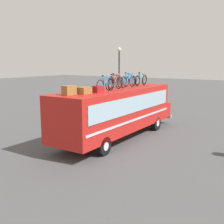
{
  "coord_description": "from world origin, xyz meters",
  "views": [
    {
      "loc": [
        -13.96,
        -8.81,
        4.62
      ],
      "look_at": [
        -0.48,
        0.0,
        1.71
      ],
      "focal_mm": 44.85,
      "sensor_mm": 36.0,
      "label": 1
    }
  ],
  "objects_px": {
    "luggage_bag_1": "(69,90)",
    "rooftop_bicycle_2": "(114,83)",
    "bus": "(118,109)",
    "rooftop_bicycle_5": "(130,81)",
    "rooftop_bicycle_3": "(116,82)",
    "rooftop_bicycle_4": "(128,81)",
    "luggage_bag_2": "(84,90)",
    "rooftop_bicycle_7": "(141,79)",
    "street_lamp": "(119,72)",
    "rooftop_bicycle_1": "(106,84)",
    "luggage_bag_3": "(98,89)",
    "rooftop_bicycle_6": "(141,80)"
  },
  "relations": [
    {
      "from": "luggage_bag_1",
      "to": "rooftop_bicycle_2",
      "type": "xyz_separation_m",
      "value": [
        3.34,
        -0.42,
        0.15
      ]
    },
    {
      "from": "bus",
      "to": "rooftop_bicycle_5",
      "type": "relative_size",
      "value": 6.34
    },
    {
      "from": "luggage_bag_1",
      "to": "rooftop_bicycle_3",
      "type": "height_order",
      "value": "rooftop_bicycle_3"
    },
    {
      "from": "rooftop_bicycle_4",
      "to": "luggage_bag_1",
      "type": "bearing_deg",
      "value": 176.45
    },
    {
      "from": "luggage_bag_1",
      "to": "luggage_bag_2",
      "type": "distance_m",
      "value": 0.85
    },
    {
      "from": "rooftop_bicycle_3",
      "to": "rooftop_bicycle_5",
      "type": "distance_m",
      "value": 1.7
    },
    {
      "from": "rooftop_bicycle_2",
      "to": "rooftop_bicycle_4",
      "type": "distance_m",
      "value": 1.76
    },
    {
      "from": "rooftop_bicycle_7",
      "to": "street_lamp",
      "type": "distance_m",
      "value": 5.79
    },
    {
      "from": "luggage_bag_2",
      "to": "luggage_bag_1",
      "type": "bearing_deg",
      "value": 161.64
    },
    {
      "from": "luggage_bag_1",
      "to": "rooftop_bicycle_3",
      "type": "distance_m",
      "value": 4.19
    },
    {
      "from": "rooftop_bicycle_1",
      "to": "rooftop_bicycle_4",
      "type": "bearing_deg",
      "value": 3.13
    },
    {
      "from": "luggage_bag_1",
      "to": "rooftop_bicycle_1",
      "type": "height_order",
      "value": "rooftop_bicycle_1"
    },
    {
      "from": "bus",
      "to": "rooftop_bicycle_5",
      "type": "xyz_separation_m",
      "value": [
        1.83,
        0.21,
        1.63
      ]
    },
    {
      "from": "street_lamp",
      "to": "luggage_bag_2",
      "type": "bearing_deg",
      "value": -156.98
    },
    {
      "from": "rooftop_bicycle_3",
      "to": "street_lamp",
      "type": "distance_m",
      "value": 8.45
    },
    {
      "from": "rooftop_bicycle_3",
      "to": "rooftop_bicycle_5",
      "type": "xyz_separation_m",
      "value": [
        1.7,
        -0.05,
        -0.02
      ]
    },
    {
      "from": "rooftop_bicycle_1",
      "to": "rooftop_bicycle_7",
      "type": "xyz_separation_m",
      "value": [
        5.12,
        0.49,
        0.0
      ]
    },
    {
      "from": "rooftop_bicycle_7",
      "to": "luggage_bag_1",
      "type": "bearing_deg",
      "value": -179.81
    },
    {
      "from": "bus",
      "to": "luggage_bag_2",
      "type": "distance_m",
      "value": 3.56
    },
    {
      "from": "rooftop_bicycle_5",
      "to": "rooftop_bicycle_7",
      "type": "relative_size",
      "value": 0.97
    },
    {
      "from": "rooftop_bicycle_2",
      "to": "rooftop_bicycle_3",
      "type": "relative_size",
      "value": 1.02
    },
    {
      "from": "luggage_bag_3",
      "to": "rooftop_bicycle_2",
      "type": "bearing_deg",
      "value": 1.2
    },
    {
      "from": "luggage_bag_3",
      "to": "rooftop_bicycle_6",
      "type": "height_order",
      "value": "rooftop_bicycle_6"
    },
    {
      "from": "luggage_bag_3",
      "to": "rooftop_bicycle_7",
      "type": "distance_m",
      "value": 5.87
    },
    {
      "from": "rooftop_bicycle_6",
      "to": "rooftop_bicycle_7",
      "type": "bearing_deg",
      "value": 25.98
    },
    {
      "from": "rooftop_bicycle_2",
      "to": "rooftop_bicycle_4",
      "type": "xyz_separation_m",
      "value": [
        1.76,
        0.1,
        0.01
      ]
    },
    {
      "from": "luggage_bag_1",
      "to": "luggage_bag_2",
      "type": "bearing_deg",
      "value": -18.36
    },
    {
      "from": "bus",
      "to": "rooftop_bicycle_5",
      "type": "bearing_deg",
      "value": 6.64
    },
    {
      "from": "luggage_bag_2",
      "to": "rooftop_bicycle_1",
      "type": "distance_m",
      "value": 1.66
    },
    {
      "from": "rooftop_bicycle_1",
      "to": "rooftop_bicycle_6",
      "type": "relative_size",
      "value": 1.02
    },
    {
      "from": "luggage_bag_3",
      "to": "rooftop_bicycle_1",
      "type": "bearing_deg",
      "value": -0.54
    },
    {
      "from": "luggage_bag_1",
      "to": "rooftop_bicycle_1",
      "type": "bearing_deg",
      "value": -10.75
    },
    {
      "from": "luggage_bag_1",
      "to": "street_lamp",
      "type": "relative_size",
      "value": 0.12
    },
    {
      "from": "rooftop_bicycle_5",
      "to": "street_lamp",
      "type": "distance_m",
      "value": 7.07
    },
    {
      "from": "luggage_bag_3",
      "to": "street_lamp",
      "type": "height_order",
      "value": "street_lamp"
    },
    {
      "from": "rooftop_bicycle_1",
      "to": "bus",
      "type": "bearing_deg",
      "value": 7.45
    },
    {
      "from": "rooftop_bicycle_3",
      "to": "rooftop_bicycle_6",
      "type": "distance_m",
      "value": 2.55
    },
    {
      "from": "luggage_bag_1",
      "to": "rooftop_bicycle_4",
      "type": "height_order",
      "value": "rooftop_bicycle_4"
    },
    {
      "from": "bus",
      "to": "rooftop_bicycle_6",
      "type": "relative_size",
      "value": 6.47
    },
    {
      "from": "rooftop_bicycle_2",
      "to": "rooftop_bicycle_7",
      "type": "bearing_deg",
      "value": 6.03
    },
    {
      "from": "rooftop_bicycle_3",
      "to": "rooftop_bicycle_2",
      "type": "bearing_deg",
      "value": -153.25
    },
    {
      "from": "bus",
      "to": "luggage_bag_2",
      "type": "bearing_deg",
      "value": -179.71
    },
    {
      "from": "bus",
      "to": "luggage_bag_1",
      "type": "height_order",
      "value": "luggage_bag_1"
    },
    {
      "from": "rooftop_bicycle_7",
      "to": "street_lamp",
      "type": "xyz_separation_m",
      "value": [
        3.93,
        4.25,
        0.25
      ]
    },
    {
      "from": "rooftop_bicycle_3",
      "to": "street_lamp",
      "type": "bearing_deg",
      "value": 30.32
    },
    {
      "from": "luggage_bag_3",
      "to": "rooftop_bicycle_2",
      "type": "xyz_separation_m",
      "value": [
        1.63,
        0.03,
        0.21
      ]
    },
    {
      "from": "luggage_bag_2",
      "to": "rooftop_bicycle_6",
      "type": "bearing_deg",
      "value": -1.21
    },
    {
      "from": "luggage_bag_3",
      "to": "rooftop_bicycle_1",
      "type": "distance_m",
      "value": 0.75
    },
    {
      "from": "rooftop_bicycle_5",
      "to": "rooftop_bicycle_7",
      "type": "height_order",
      "value": "rooftop_bicycle_7"
    },
    {
      "from": "rooftop_bicycle_3",
      "to": "rooftop_bicycle_4",
      "type": "bearing_deg",
      "value": -19.74
    }
  ]
}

